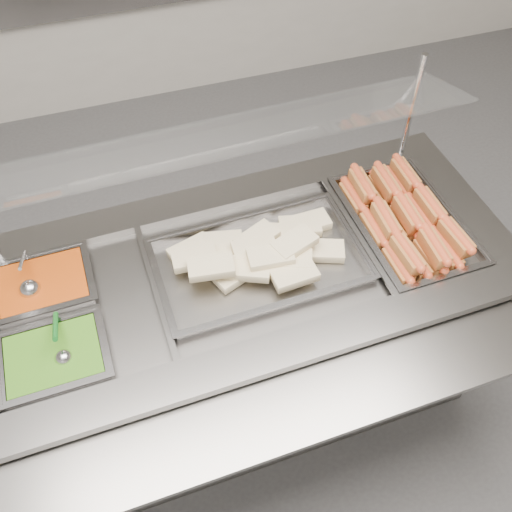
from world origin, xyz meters
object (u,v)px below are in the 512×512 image
object	(u,v)px
sneeze_guard	(218,139)
pan_hotdogs	(404,227)
steam_counter	(244,335)
ladle	(30,288)
pan_wraps	(259,264)
serving_spoon	(62,352)

from	to	relation	value
sneeze_guard	pan_hotdogs	size ratio (longest dim) A/B	2.97
steam_counter	ladle	bearing A→B (deg)	170.40
steam_counter	sneeze_guard	xyz separation A→B (m)	(-0.00, 0.19, 0.72)
pan_hotdogs	pan_wraps	world-z (taller)	same
pan_hotdogs	serving_spoon	world-z (taller)	serving_spoon
ladle	serving_spoon	bearing A→B (deg)	-74.79
pan_hotdogs	pan_wraps	distance (m)	0.50
sneeze_guard	serving_spoon	size ratio (longest dim) A/B	9.02
sneeze_guard	pan_wraps	bearing A→B (deg)	-73.46
steam_counter	ladle	xyz separation A→B (m)	(-0.61, 0.10, 0.41)
steam_counter	pan_hotdogs	world-z (taller)	pan_hotdogs
sneeze_guard	pan_hotdogs	distance (m)	0.69
pan_wraps	steam_counter	bearing A→B (deg)	-178.80
pan_wraps	ladle	bearing A→B (deg)	171.25
pan_wraps	ladle	world-z (taller)	ladle
pan_hotdogs	pan_wraps	size ratio (longest dim) A/B	0.81
steam_counter	sneeze_guard	world-z (taller)	sneeze_guard
steam_counter	ladle	distance (m)	0.74
steam_counter	pan_wraps	world-z (taller)	pan_wraps
steam_counter	serving_spoon	bearing A→B (deg)	-165.11
pan_hotdogs	steam_counter	bearing A→B (deg)	-178.80
steam_counter	pan_hotdogs	distance (m)	0.66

